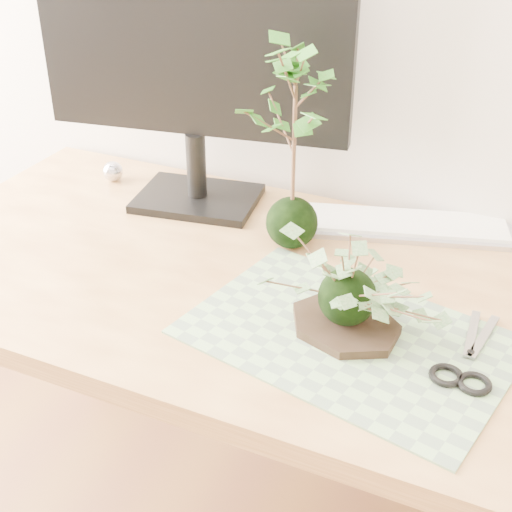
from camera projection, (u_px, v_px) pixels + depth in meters
name	position (u px, v px, depth m)	size (l,w,h in m)	color
desk	(315.00, 332.00, 1.27)	(1.60, 0.70, 0.74)	tan
cutting_mat	(348.00, 337.00, 1.11)	(0.49, 0.33, 0.00)	slate
stone_dish	(345.00, 325.00, 1.12)	(0.19, 0.19, 0.01)	black
ivy_kokedama	(349.00, 273.00, 1.07)	(0.27, 0.27, 0.18)	black
maple_kokedama	(295.00, 99.00, 1.21)	(0.27, 0.27, 0.41)	black
keyboard	(397.00, 224.00, 1.42)	(0.47, 0.26, 0.02)	#B6B7C2
monitor	(194.00, 51.00, 1.36)	(0.62, 0.22, 0.55)	black
foil_ball	(113.00, 171.00, 1.60)	(0.05, 0.05, 0.05)	silver
scissors	(465.00, 369.00, 1.04)	(0.09, 0.20, 0.01)	gray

